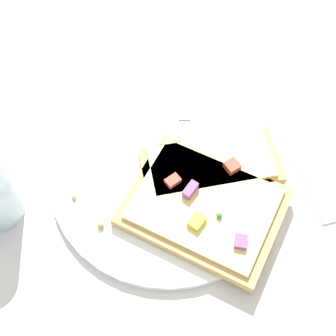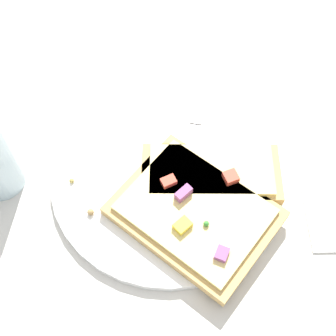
# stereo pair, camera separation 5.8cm
# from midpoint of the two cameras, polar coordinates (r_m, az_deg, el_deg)

# --- Properties ---
(ground_plane) EXTENTS (4.00, 4.00, 0.00)m
(ground_plane) POSITION_cam_midpoint_polar(r_m,az_deg,el_deg) (0.60, 2.76, -1.29)
(ground_plane) COLOR beige
(plate) EXTENTS (0.30, 0.30, 0.01)m
(plate) POSITION_cam_midpoint_polar(r_m,az_deg,el_deg) (0.59, 2.79, -1.02)
(plate) COLOR white
(plate) RESTS_ON ground
(fork) EXTENTS (0.21, 0.06, 0.01)m
(fork) POSITION_cam_midpoint_polar(r_m,az_deg,el_deg) (0.60, -0.85, 1.05)
(fork) COLOR #B7B7BC
(fork) RESTS_ON plate
(knife) EXTENTS (0.21, 0.06, 0.01)m
(knife) POSITION_cam_midpoint_polar(r_m,az_deg,el_deg) (0.62, 5.96, 4.42)
(knife) COLOR #B7B7BC
(knife) RESTS_ON plate
(pizza_slice_main) EXTENTS (0.22, 0.22, 0.03)m
(pizza_slice_main) POSITION_cam_midpoint_polar(r_m,az_deg,el_deg) (0.56, 6.28, -5.64)
(pizza_slice_main) COLOR tan
(pizza_slice_main) RESTS_ON plate
(pizza_slice_corner) EXTENTS (0.08, 0.17, 0.03)m
(pizza_slice_corner) POSITION_cam_midpoint_polar(r_m,az_deg,el_deg) (0.58, 8.11, -0.82)
(pizza_slice_corner) COLOR tan
(pizza_slice_corner) RESTS_ON plate
(crumb_scatter) EXTENTS (0.09, 0.17, 0.01)m
(crumb_scatter) POSITION_cam_midpoint_polar(r_m,az_deg,el_deg) (0.57, -3.55, -2.81)
(crumb_scatter) COLOR tan
(crumb_scatter) RESTS_ON plate
(napkin) EXTENTS (0.12, 0.07, 0.01)m
(napkin) POSITION_cam_midpoint_polar(r_m,az_deg,el_deg) (0.62, 22.07, -4.57)
(napkin) COLOR white
(napkin) RESTS_ON ground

